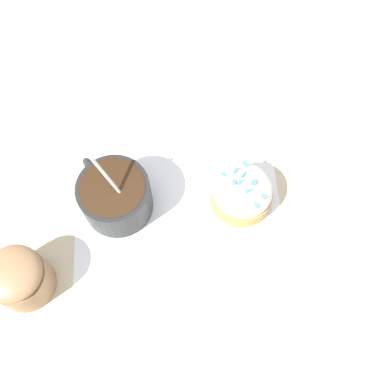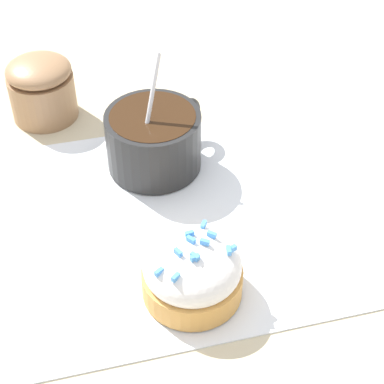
% 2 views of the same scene
% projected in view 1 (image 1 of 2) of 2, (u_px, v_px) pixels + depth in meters
% --- Properties ---
extents(ground_plane, '(3.00, 3.00, 0.00)m').
position_uv_depth(ground_plane, '(178.00, 200.00, 0.59)').
color(ground_plane, '#C6B793').
extents(paper_napkin, '(0.29, 0.29, 0.00)m').
position_uv_depth(paper_napkin, '(178.00, 200.00, 0.59)').
color(paper_napkin, white).
rests_on(paper_napkin, ground_plane).
extents(coffee_cup, '(0.09, 0.10, 0.11)m').
position_uv_depth(coffee_cup, '(115.00, 195.00, 0.56)').
color(coffee_cup, black).
rests_on(coffee_cup, paper_napkin).
extents(frosted_pastry, '(0.08, 0.08, 0.06)m').
position_uv_depth(frosted_pastry, '(242.00, 191.00, 0.57)').
color(frosted_pastry, '#D19347').
rests_on(frosted_pastry, paper_napkin).
extents(sugar_bowl, '(0.07, 0.07, 0.07)m').
position_uv_depth(sugar_bowl, '(19.00, 278.00, 0.51)').
color(sugar_bowl, '#99704C').
rests_on(sugar_bowl, ground_plane).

